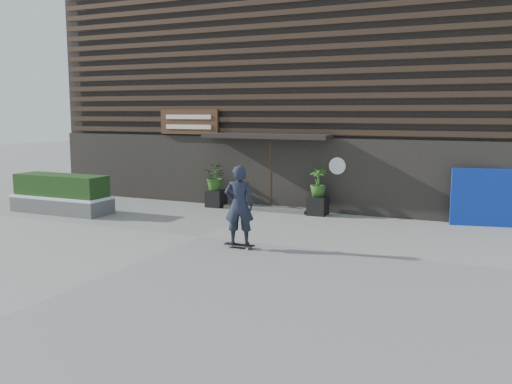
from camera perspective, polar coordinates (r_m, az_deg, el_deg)
The scene contains 12 objects.
ground at distance 15.11m, azimuth -5.77°, elevation -4.62°, with size 80.00×80.00×0.00m, color gray.
entrance_step at distance 19.13m, azimuth 1.15°, elevation -1.66°, with size 3.00×0.80×0.12m, color #51514F.
planter_pot_left at distance 19.74m, azimuth -4.15°, elevation -0.67°, with size 0.60×0.60×0.60m, color black.
bamboo_left at distance 19.63m, azimuth -4.18°, elevation 1.58°, with size 0.86×0.75×0.96m, color #2D591E.
planter_pot_right at distance 18.25m, azimuth 6.40°, elevation -1.43°, with size 0.60×0.60×0.60m, color black.
bamboo_right at distance 18.14m, azimuth 6.43°, elevation 1.00°, with size 0.54×0.54×0.96m, color #2D591E.
raised_bed at distance 19.72m, azimuth -19.40°, elevation -1.28°, with size 3.50×1.20×0.50m, color #535350.
snow_layer at distance 19.67m, azimuth -19.44°, elevation -0.45°, with size 3.50×1.20×0.08m, color white.
hedge at distance 19.62m, azimuth -19.49°, elevation 0.68°, with size 3.30×1.00×0.70m, color #183714.
blue_tarp at distance 17.61m, azimuth 22.42°, elevation -0.53°, with size 1.83×0.12×1.71m, color #0D2CB0.
building at distance 23.87m, azimuth 6.33°, elevation 9.73°, with size 18.00×11.00×8.00m.
skateboarder at distance 13.60m, azimuth -1.76°, elevation -1.39°, with size 0.84×0.69×2.07m.
Camera 1 is at (7.43, -12.72, 3.36)m, focal length 38.73 mm.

